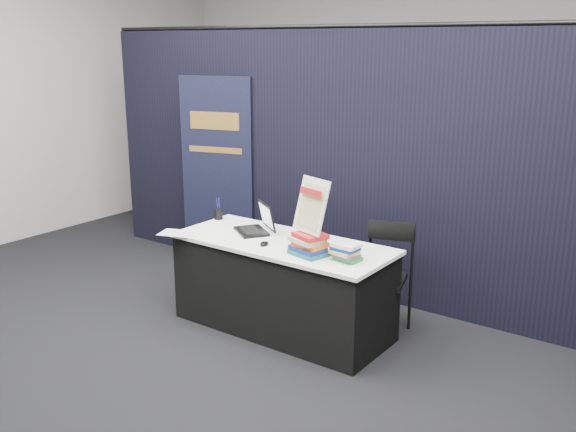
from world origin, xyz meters
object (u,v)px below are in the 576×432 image
at_px(book_stack_tall, 309,244).
at_px(book_stack_short, 346,252).
at_px(laptop, 255,225).
at_px(stacking_chair, 381,273).
at_px(pullup_banner, 217,184).
at_px(info_sign, 311,206).
at_px(display_table, 283,285).

height_order(book_stack_tall, book_stack_short, book_stack_tall).
xyz_separation_m(laptop, stacking_chair, (1.02, 0.35, -0.31)).
bearing_deg(stacking_chair, book_stack_tall, -134.34).
distance_m(book_stack_short, pullup_banner, 2.36).
relative_size(info_sign, pullup_banner, 0.21).
bearing_deg(pullup_banner, book_stack_tall, -45.10).
bearing_deg(display_table, book_stack_tall, -23.65).
relative_size(laptop, info_sign, 0.97).
relative_size(display_table, laptop, 4.41).
relative_size(laptop, stacking_chair, 0.46).
xyz_separation_m(info_sign, pullup_banner, (-1.85, 1.01, -0.25)).
xyz_separation_m(laptop, pullup_banner, (-1.13, 0.79, 0.06)).
distance_m(info_sign, pullup_banner, 2.12).
xyz_separation_m(book_stack_short, info_sign, (-0.29, -0.03, 0.30)).
distance_m(display_table, book_stack_tall, 0.60).
bearing_deg(laptop, pullup_banner, 178.92).
distance_m(book_stack_tall, info_sign, 0.29).
distance_m(book_stack_tall, book_stack_short, 0.30).
xyz_separation_m(display_table, laptop, (-0.36, 0.09, 0.43)).
distance_m(laptop, book_stack_tall, 0.76).
bearing_deg(info_sign, stacking_chair, 79.48).
relative_size(book_stack_tall, book_stack_short, 1.42).
bearing_deg(stacking_chair, display_table, -163.71).
xyz_separation_m(book_stack_short, stacking_chair, (0.01, 0.54, -0.32)).
xyz_separation_m(display_table, book_stack_tall, (0.36, -0.16, 0.46)).
relative_size(book_stack_tall, stacking_chair, 0.33).
distance_m(pullup_banner, stacking_chair, 2.23).
distance_m(info_sign, stacking_chair, 0.90).
height_order(display_table, pullup_banner, pullup_banner).
relative_size(book_stack_short, pullup_banner, 0.10).
relative_size(display_table, stacking_chair, 2.03).
relative_size(laptop, book_stack_short, 1.99).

